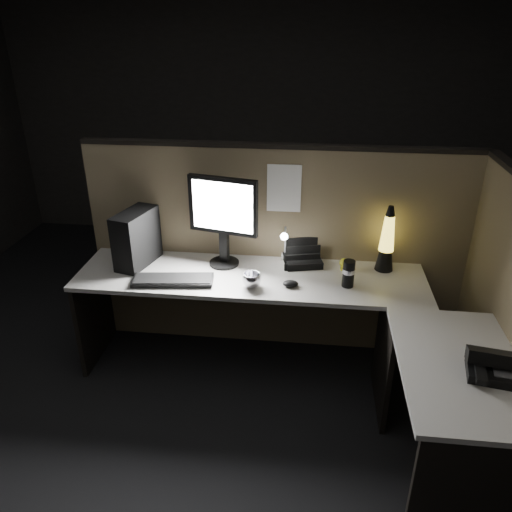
# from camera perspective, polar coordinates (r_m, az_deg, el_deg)

# --- Properties ---
(floor) EXTENTS (6.00, 6.00, 0.00)m
(floor) POSITION_cam_1_polar(r_m,az_deg,el_deg) (3.24, 0.78, -18.99)
(floor) COLOR black
(floor) RESTS_ON ground
(room_shell) EXTENTS (6.00, 6.00, 6.00)m
(room_shell) POSITION_cam_1_polar(r_m,az_deg,el_deg) (2.38, 1.02, 9.75)
(room_shell) COLOR silver
(room_shell) RESTS_ON ground
(partition_back) EXTENTS (2.66, 0.06, 1.50)m
(partition_back) POSITION_cam_1_polar(r_m,az_deg,el_deg) (3.56, 2.38, 0.42)
(partition_back) COLOR brown
(partition_back) RESTS_ON ground
(partition_right) EXTENTS (0.06, 1.66, 1.50)m
(partition_right) POSITION_cam_1_polar(r_m,az_deg,el_deg) (3.04, 27.13, -7.59)
(partition_right) COLOR brown
(partition_right) RESTS_ON ground
(desk) EXTENTS (2.60, 1.60, 0.73)m
(desk) POSITION_cam_1_polar(r_m,az_deg,el_deg) (3.05, 4.73, -8.09)
(desk) COLOR beige
(desk) RESTS_ON ground
(pc_tower) EXTENTS (0.25, 0.39, 0.38)m
(pc_tower) POSITION_cam_1_polar(r_m,az_deg,el_deg) (3.47, -13.49, 2.00)
(pc_tower) COLOR black
(pc_tower) RESTS_ON desk
(monitor) EXTENTS (0.47, 0.20, 0.61)m
(monitor) POSITION_cam_1_polar(r_m,az_deg,el_deg) (3.31, -3.78, 4.92)
(monitor) COLOR black
(monitor) RESTS_ON desk
(keyboard) EXTENTS (0.53, 0.23, 0.03)m
(keyboard) POSITION_cam_1_polar(r_m,az_deg,el_deg) (3.25, -9.48, -2.75)
(keyboard) COLOR black
(keyboard) RESTS_ON desk
(mouse) EXTENTS (0.11, 0.08, 0.04)m
(mouse) POSITION_cam_1_polar(r_m,az_deg,el_deg) (3.16, 3.97, -3.18)
(mouse) COLOR black
(mouse) RESTS_ON desk
(clip_lamp) EXTENTS (0.05, 0.20, 0.26)m
(clip_lamp) POSITION_cam_1_polar(r_m,az_deg,el_deg) (3.39, 3.28, 1.44)
(clip_lamp) COLOR white
(clip_lamp) RESTS_ON desk
(organizer) EXTENTS (0.29, 0.27, 0.18)m
(organizer) POSITION_cam_1_polar(r_m,az_deg,el_deg) (3.45, 5.35, -0.19)
(organizer) COLOR black
(organizer) RESTS_ON desk
(lava_lamp) EXTENTS (0.12, 0.12, 0.45)m
(lava_lamp) POSITION_cam_1_polar(r_m,az_deg,el_deg) (3.40, 14.70, 1.35)
(lava_lamp) COLOR black
(lava_lamp) RESTS_ON desk
(travel_mug) EXTENTS (0.08, 0.08, 0.18)m
(travel_mug) POSITION_cam_1_polar(r_m,az_deg,el_deg) (3.18, 10.52, -1.99)
(travel_mug) COLOR black
(travel_mug) RESTS_ON desk
(steel_mug) EXTENTS (0.14, 0.14, 0.09)m
(steel_mug) POSITION_cam_1_polar(r_m,az_deg,el_deg) (3.14, -0.49, -2.78)
(steel_mug) COLOR #B5B4BC
(steel_mug) RESTS_ON desk
(figurine) EXTENTS (0.06, 0.06, 0.06)m
(figurine) POSITION_cam_1_polar(r_m,az_deg,el_deg) (3.39, 10.03, -0.78)
(figurine) COLOR yellow
(figurine) RESTS_ON desk
(pinned_paper) EXTENTS (0.23, 0.00, 0.32)m
(pinned_paper) POSITION_cam_1_polar(r_m,az_deg,el_deg) (3.35, 3.22, 7.71)
(pinned_paper) COLOR white
(pinned_paper) RESTS_ON partition_back
(desk_phone) EXTENTS (0.24, 0.25, 0.13)m
(desk_phone) POSITION_cam_1_polar(r_m,az_deg,el_deg) (2.67, 25.18, -11.28)
(desk_phone) COLOR black
(desk_phone) RESTS_ON desk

